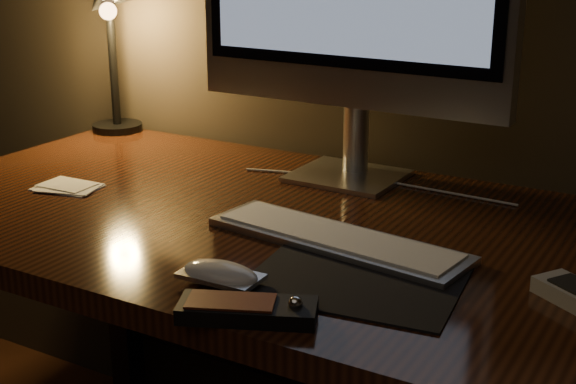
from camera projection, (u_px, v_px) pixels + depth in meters
The scene contains 8 objects.
desk at pixel (344, 284), 1.40m from camera, with size 1.60×0.75×0.75m.
keyboard at pixel (336, 239), 1.23m from camera, with size 0.42×0.12×0.02m, color silver.
mousepad at pixel (357, 279), 1.10m from camera, with size 0.28×0.23×0.00m, color black.
mouse at pixel (221, 277), 1.09m from camera, with size 0.11×0.06×0.02m, color white.
media_remote at pixel (247, 309), 0.99m from camera, with size 0.18×0.13×0.03m.
papers at pixel (67, 187), 1.50m from camera, with size 0.12×0.08×0.01m, color white.
desk_lamp at pixel (108, 19), 1.80m from camera, with size 0.20×0.21×0.40m.
cable at pixel (377, 185), 1.51m from camera, with size 0.00×0.00×0.53m, color white.
Camera 1 is at (0.56, 0.77, 1.21)m, focal length 50.00 mm.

